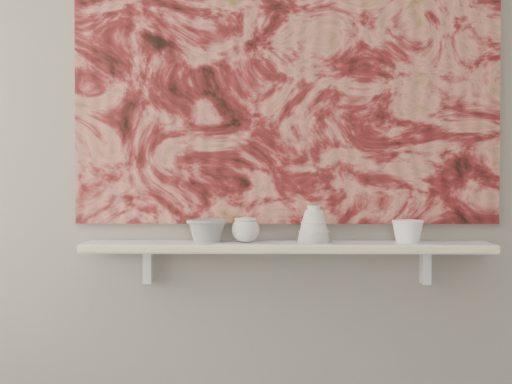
{
  "coord_description": "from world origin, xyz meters",
  "views": [
    {
      "loc": [
        -0.06,
        -0.94,
        1.15
      ],
      "look_at": [
        -0.11,
        1.49,
        1.1
      ],
      "focal_mm": 50.0,
      "sensor_mm": 36.0,
      "label": 1
    }
  ],
  "objects_px": {
    "painting": "(286,69)",
    "cup_cream": "(246,230)",
    "bowl_white": "(408,231)",
    "shelf": "(287,247)",
    "bowl_grey": "(207,231)",
    "bell_vessel": "(314,224)"
  },
  "relations": [
    {
      "from": "bowl_grey",
      "to": "bell_vessel",
      "type": "relative_size",
      "value": 1.1
    },
    {
      "from": "cup_cream",
      "to": "bell_vessel",
      "type": "xyz_separation_m",
      "value": [
        0.23,
        0.0,
        0.02
      ]
    },
    {
      "from": "bowl_grey",
      "to": "bell_vessel",
      "type": "height_order",
      "value": "bell_vessel"
    },
    {
      "from": "shelf",
      "to": "painting",
      "type": "relative_size",
      "value": 0.93
    },
    {
      "from": "shelf",
      "to": "bowl_white",
      "type": "bearing_deg",
      "value": 0.0
    },
    {
      "from": "bowl_grey",
      "to": "painting",
      "type": "bearing_deg",
      "value": 16.28
    },
    {
      "from": "bell_vessel",
      "to": "cup_cream",
      "type": "bearing_deg",
      "value": 180.0
    },
    {
      "from": "painting",
      "to": "cup_cream",
      "type": "bearing_deg",
      "value": -150.32
    },
    {
      "from": "shelf",
      "to": "bell_vessel",
      "type": "height_order",
      "value": "bell_vessel"
    },
    {
      "from": "bowl_grey",
      "to": "bowl_white",
      "type": "distance_m",
      "value": 0.69
    },
    {
      "from": "cup_cream",
      "to": "bowl_white",
      "type": "bearing_deg",
      "value": 0.0
    },
    {
      "from": "painting",
      "to": "bowl_grey",
      "type": "xyz_separation_m",
      "value": [
        -0.28,
        -0.08,
        -0.57
      ]
    },
    {
      "from": "shelf",
      "to": "bowl_white",
      "type": "xyz_separation_m",
      "value": [
        0.42,
        0.0,
        0.05
      ]
    },
    {
      "from": "shelf",
      "to": "bowl_white",
      "type": "distance_m",
      "value": 0.42
    },
    {
      "from": "bowl_grey",
      "to": "cup_cream",
      "type": "bearing_deg",
      "value": 0.0
    },
    {
      "from": "shelf",
      "to": "cup_cream",
      "type": "distance_m",
      "value": 0.15
    },
    {
      "from": "shelf",
      "to": "bowl_grey",
      "type": "bearing_deg",
      "value": 180.0
    },
    {
      "from": "cup_cream",
      "to": "bell_vessel",
      "type": "relative_size",
      "value": 0.75
    },
    {
      "from": "bowl_grey",
      "to": "shelf",
      "type": "bearing_deg",
      "value": 0.0
    },
    {
      "from": "bowl_grey",
      "to": "bowl_white",
      "type": "bearing_deg",
      "value": 0.0
    },
    {
      "from": "cup_cream",
      "to": "bowl_white",
      "type": "distance_m",
      "value": 0.56
    },
    {
      "from": "bowl_grey",
      "to": "bowl_white",
      "type": "relative_size",
      "value": 1.3
    }
  ]
}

